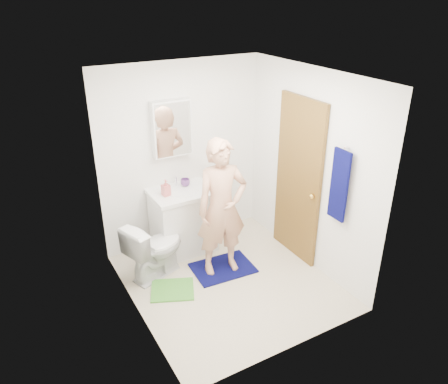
{
  "coord_description": "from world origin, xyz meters",
  "views": [
    {
      "loc": [
        -2.12,
        -3.64,
        3.18
      ],
      "look_at": [
        0.08,
        0.25,
        1.05
      ],
      "focal_mm": 35.0,
      "sensor_mm": 36.0,
      "label": 1
    }
  ],
  "objects_px": {
    "man": "(222,208)",
    "vanity_cabinet": "(183,222)",
    "toilet": "(155,248)",
    "medicine_cabinet": "(172,128)",
    "towel": "(339,185)",
    "toothbrush_cup": "(185,182)",
    "soap_dispenser": "(166,188)"
  },
  "relations": [
    {
      "from": "vanity_cabinet",
      "to": "medicine_cabinet",
      "type": "xyz_separation_m",
      "value": [
        0.0,
        0.22,
        1.2
      ]
    },
    {
      "from": "vanity_cabinet",
      "to": "toilet",
      "type": "bearing_deg",
      "value": -146.3
    },
    {
      "from": "toilet",
      "to": "soap_dispenser",
      "type": "xyz_separation_m",
      "value": [
        0.31,
        0.33,
        0.59
      ]
    },
    {
      "from": "man",
      "to": "medicine_cabinet",
      "type": "bearing_deg",
      "value": 110.47
    },
    {
      "from": "vanity_cabinet",
      "to": "towel",
      "type": "xyz_separation_m",
      "value": [
        1.18,
        -1.48,
        0.85
      ]
    },
    {
      "from": "toilet",
      "to": "vanity_cabinet",
      "type": "bearing_deg",
      "value": -75.63
    },
    {
      "from": "vanity_cabinet",
      "to": "toothbrush_cup",
      "type": "relative_size",
      "value": 6.6
    },
    {
      "from": "towel",
      "to": "man",
      "type": "height_order",
      "value": "man"
    },
    {
      "from": "man",
      "to": "vanity_cabinet",
      "type": "bearing_deg",
      "value": 114.55
    },
    {
      "from": "medicine_cabinet",
      "to": "soap_dispenser",
      "type": "bearing_deg",
      "value": -131.3
    },
    {
      "from": "toothbrush_cup",
      "to": "man",
      "type": "distance_m",
      "value": 0.79
    },
    {
      "from": "soap_dispenser",
      "to": "medicine_cabinet",
      "type": "bearing_deg",
      "value": 48.7
    },
    {
      "from": "toilet",
      "to": "man",
      "type": "relative_size",
      "value": 0.44
    },
    {
      "from": "medicine_cabinet",
      "to": "towel",
      "type": "distance_m",
      "value": 2.11
    },
    {
      "from": "man",
      "to": "towel",
      "type": "bearing_deg",
      "value": -32.15
    },
    {
      "from": "towel",
      "to": "toilet",
      "type": "distance_m",
      "value": 2.23
    },
    {
      "from": "medicine_cabinet",
      "to": "toothbrush_cup",
      "type": "distance_m",
      "value": 0.72
    },
    {
      "from": "medicine_cabinet",
      "to": "toilet",
      "type": "relative_size",
      "value": 0.96
    },
    {
      "from": "vanity_cabinet",
      "to": "medicine_cabinet",
      "type": "height_order",
      "value": "medicine_cabinet"
    },
    {
      "from": "toothbrush_cup",
      "to": "towel",
      "type": "bearing_deg",
      "value": -55.98
    },
    {
      "from": "toilet",
      "to": "man",
      "type": "distance_m",
      "value": 0.94
    },
    {
      "from": "toilet",
      "to": "soap_dispenser",
      "type": "height_order",
      "value": "soap_dispenser"
    },
    {
      "from": "medicine_cabinet",
      "to": "towel",
      "type": "height_order",
      "value": "medicine_cabinet"
    },
    {
      "from": "toilet",
      "to": "toothbrush_cup",
      "type": "xyz_separation_m",
      "value": [
        0.63,
        0.47,
        0.53
      ]
    },
    {
      "from": "medicine_cabinet",
      "to": "toothbrush_cup",
      "type": "bearing_deg",
      "value": -47.9
    },
    {
      "from": "medicine_cabinet",
      "to": "toilet",
      "type": "height_order",
      "value": "medicine_cabinet"
    },
    {
      "from": "man",
      "to": "soap_dispenser",
      "type": "bearing_deg",
      "value": 131.0
    },
    {
      "from": "soap_dispenser",
      "to": "vanity_cabinet",
      "type": "bearing_deg",
      "value": 6.49
    },
    {
      "from": "vanity_cabinet",
      "to": "toothbrush_cup",
      "type": "bearing_deg",
      "value": 48.1
    },
    {
      "from": "soap_dispenser",
      "to": "man",
      "type": "relative_size",
      "value": 0.12
    },
    {
      "from": "vanity_cabinet",
      "to": "soap_dispenser",
      "type": "height_order",
      "value": "soap_dispenser"
    },
    {
      "from": "soap_dispenser",
      "to": "toothbrush_cup",
      "type": "xyz_separation_m",
      "value": [
        0.32,
        0.14,
        -0.05
      ]
    }
  ]
}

